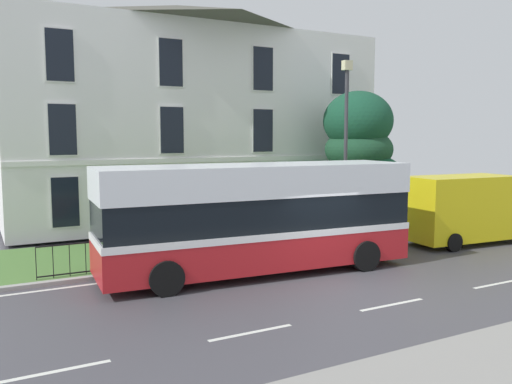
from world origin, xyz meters
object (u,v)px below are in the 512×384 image
street_lamp_post (346,139)px  litter_bin (232,235)px  evergreen_tree (360,174)px  georgian_townhouse (179,110)px  single_decker_bus (257,216)px  white_panel_van (465,209)px

street_lamp_post → litter_bin: bearing=174.2°
evergreen_tree → litter_bin: 8.11m
georgian_townhouse → street_lamp_post: 10.75m
single_decker_bus → georgian_townhouse: bearing=84.6°
evergreen_tree → litter_bin: size_ratio=5.83×
georgian_townhouse → single_decker_bus: bearing=-99.3°
single_decker_bus → white_panel_van: (9.25, 0.04, -0.40)m
street_lamp_post → georgian_townhouse: bearing=106.7°
evergreen_tree → litter_bin: evergreen_tree is taller
white_panel_van → street_lamp_post: bearing=155.7°
single_decker_bus → litter_bin: (0.47, 2.76, -1.09)m
georgian_townhouse → single_decker_bus: 13.21m
evergreen_tree → street_lamp_post: street_lamp_post is taller
street_lamp_post → litter_bin: 5.77m
evergreen_tree → white_panel_van: evergreen_tree is taller
single_decker_bus → white_panel_van: bearing=4.2°
georgian_townhouse → white_panel_van: size_ratio=3.26×
street_lamp_post → single_decker_bus: bearing=-155.9°
single_decker_bus → street_lamp_post: 6.06m
white_panel_van → litter_bin: white_panel_van is taller
street_lamp_post → litter_bin: size_ratio=6.32×
georgian_townhouse → litter_bin: size_ratio=16.31×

